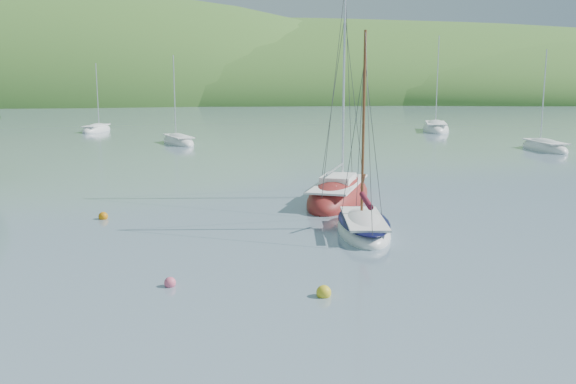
{
  "coord_description": "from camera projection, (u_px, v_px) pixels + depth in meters",
  "views": [
    {
      "loc": [
        -1.13,
        -17.73,
        6.69
      ],
      "look_at": [
        0.86,
        8.0,
        1.92
      ],
      "focal_mm": 40.0,
      "sensor_mm": 36.0,
      "label": 1
    }
  ],
  "objects": [
    {
      "name": "distant_sloop_b",
      "position": [
        436.0,
        129.0,
        75.9
      ],
      "size": [
        4.94,
        8.91,
        12.04
      ],
      "rotation": [
        0.0,
        0.0,
        -0.25
      ],
      "color": "white",
      "rests_on": "ground"
    },
    {
      "name": "sloop_red",
      "position": [
        338.0,
        197.0,
        34.2
      ],
      "size": [
        5.54,
        8.74,
        12.23
      ],
      "rotation": [
        0.0,
        0.0,
        -0.36
      ],
      "color": "maroon",
      "rests_on": "ground"
    },
    {
      "name": "distant_sloop_c",
      "position": [
        97.0,
        130.0,
        75.32
      ],
      "size": [
        3.39,
        6.35,
        8.61
      ],
      "rotation": [
        0.0,
        0.0,
        -0.22
      ],
      "color": "white",
      "rests_on": "ground"
    },
    {
      "name": "ground",
      "position": [
        280.0,
        307.0,
        18.68
      ],
      "size": [
        700.0,
        700.0,
        0.0
      ],
      "primitive_type": "plane",
      "color": "gray",
      "rests_on": "ground"
    },
    {
      "name": "daysailer_white",
      "position": [
        363.0,
        228.0,
        27.39
      ],
      "size": [
        2.6,
        6.06,
        9.1
      ],
      "rotation": [
        0.0,
        0.0,
        -0.07
      ],
      "color": "white",
      "rests_on": "ground"
    },
    {
      "name": "mooring_buoys",
      "position": [
        194.0,
        257.0,
        23.36
      ],
      "size": [
        9.34,
        11.75,
        0.46
      ],
      "color": "yellow",
      "rests_on": "ground"
    },
    {
      "name": "distant_sloop_a",
      "position": [
        178.0,
        142.0,
        62.09
      ],
      "size": [
        4.56,
        6.82,
        9.2
      ],
      "rotation": [
        0.0,
        0.0,
        0.39
      ],
      "color": "white",
      "rests_on": "ground"
    },
    {
      "name": "shoreline_hills",
      "position": [
        209.0,
        97.0,
        186.99
      ],
      "size": [
        690.0,
        135.0,
        56.0
      ],
      "color": "#38732B",
      "rests_on": "ground"
    },
    {
      "name": "distant_sloop_d",
      "position": [
        544.0,
        148.0,
        56.85
      ],
      "size": [
        2.64,
        6.8,
        9.57
      ],
      "rotation": [
        0.0,
        0.0,
        0.04
      ],
      "color": "white",
      "rests_on": "ground"
    }
  ]
}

